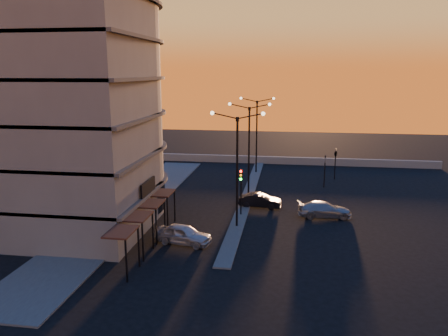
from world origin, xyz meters
TOP-DOWN VIEW (x-y plane):
  - ground at (0.00, 0.00)m, footprint 120.00×120.00m
  - sidewalk_west at (-10.50, 4.00)m, footprint 5.00×40.00m
  - median at (0.00, 10.00)m, footprint 1.20×36.00m
  - parapet at (2.00, 26.00)m, footprint 44.00×0.50m
  - building at (-14.00, 0.03)m, footprint 14.35×17.08m
  - streetlamp_near at (0.00, 0.00)m, footprint 4.32×0.32m
  - streetlamp_mid at (0.00, 10.00)m, footprint 4.32×0.32m
  - streetlamp_far at (0.00, 20.00)m, footprint 4.32×0.32m
  - traffic_light_main at (0.00, 2.87)m, footprint 0.28×0.44m
  - signal_east_a at (8.00, 14.00)m, footprint 0.13×0.16m
  - signal_east_b at (9.50, 18.00)m, footprint 0.42×1.99m
  - car_hatchback at (-3.50, -4.11)m, footprint 4.51×2.56m
  - car_sedan at (1.50, 5.70)m, footprint 4.05×1.76m
  - car_wagon at (7.34, 3.67)m, footprint 4.81×2.30m

SIDE VIEW (x-z plane):
  - ground at x=0.00m, z-range 0.00..0.00m
  - sidewalk_west at x=-10.50m, z-range 0.00..0.12m
  - median at x=0.00m, z-range 0.00..0.12m
  - parapet at x=2.00m, z-range 0.00..1.00m
  - car_sedan at x=1.50m, z-range 0.00..1.30m
  - car_wagon at x=7.34m, z-range 0.00..1.35m
  - car_hatchback at x=-3.50m, z-range 0.00..1.45m
  - signal_east_a at x=8.00m, z-range 0.13..3.73m
  - traffic_light_main at x=0.00m, z-range 0.76..5.01m
  - signal_east_b at x=9.50m, z-range 1.30..4.90m
  - streetlamp_near at x=0.00m, z-range 0.84..10.35m
  - streetlamp_mid at x=0.00m, z-range 0.84..10.35m
  - streetlamp_far at x=0.00m, z-range 0.84..10.35m
  - building at x=-14.00m, z-range -0.59..24.41m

